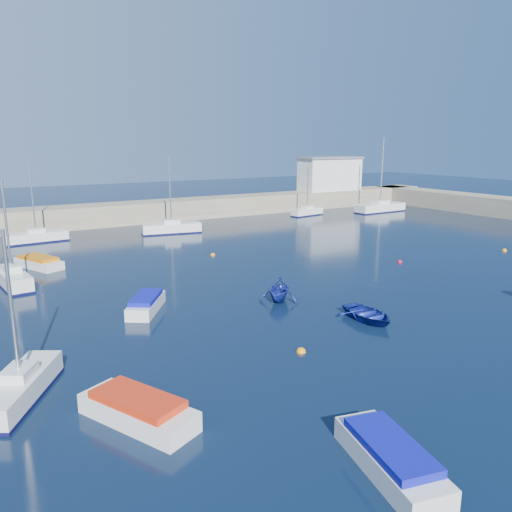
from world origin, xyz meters
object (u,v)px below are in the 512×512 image
sailboat_5 (36,237)px  motorboat_0 (138,410)px  sailboat_3 (12,278)px  motorboat_2 (39,262)px  dinghy_center (368,314)px  sailboat_1 (21,387)px  dinghy_left (279,289)px  sailboat_7 (307,212)px  motorboat_3 (390,458)px  motorboat_1 (146,304)px  sailboat_6 (171,228)px  sailboat_8 (380,207)px  harbor_office (330,175)px

sailboat_5 → motorboat_0: (-1.82, -38.72, -0.08)m
sailboat_3 → sailboat_5: size_ratio=0.94×
motorboat_2 → dinghy_center: size_ratio=1.37×
sailboat_1 → dinghy_left: size_ratio=2.35×
dinghy_center → sailboat_7: bearing=60.3°
sailboat_7 → motorboat_3: (-31.76, -46.83, -0.06)m
motorboat_1 → dinghy_center: size_ratio=1.16×
motorboat_0 → motorboat_1: 12.73m
sailboat_1 → motorboat_0: sailboat_1 is taller
motorboat_2 → dinghy_left: bearing=-80.1°
motorboat_2 → sailboat_7: bearing=-5.5°
sailboat_6 → sailboat_7: 22.05m
sailboat_3 → motorboat_2: (2.44, 4.87, -0.17)m
motorboat_1 → sailboat_8: bearing=63.7°
harbor_office → motorboat_0: 66.01m
sailboat_3 → sailboat_5: sailboat_5 is taller
sailboat_5 → motorboat_1: (2.60, -26.77, -0.11)m
sailboat_5 → sailboat_6: size_ratio=0.93×
sailboat_6 → sailboat_8: (33.37, 0.77, 0.07)m
sailboat_5 → sailboat_7: 35.84m
sailboat_6 → sailboat_1: bearing=160.0°
sailboat_8 → dinghy_center: bearing=133.0°
sailboat_6 → dinghy_left: size_ratio=2.94×
sailboat_1 → sailboat_3: (1.48, 18.16, 0.07)m
sailboat_7 → dinghy_left: 39.54m
harbor_office → motorboat_2: size_ratio=2.01×
sailboat_8 → sailboat_3: bearing=105.0°
sailboat_6 → sailboat_7: (21.79, 3.39, -0.07)m
sailboat_7 → motorboat_0: bearing=128.0°
sailboat_5 → motorboat_1: size_ratio=1.93×
sailboat_7 → motorboat_1: size_ratio=1.63×
sailboat_5 → sailboat_7: (35.82, 1.22, -0.03)m
sailboat_3 → motorboat_0: 22.29m
sailboat_1 → motorboat_2: size_ratio=1.41×
sailboat_7 → motorboat_3: bearing=137.2°
sailboat_3 → sailboat_5: bearing=70.2°
harbor_office → sailboat_8: (2.43, -9.01, -4.40)m
motorboat_1 → dinghy_left: size_ratio=1.42×
sailboat_1 → sailboat_7: sailboat_1 is taller
sailboat_7 → motorboat_2: (-37.24, -12.87, -0.10)m
sailboat_5 → dinghy_left: sailboat_5 is taller
sailboat_5 → motorboat_3: (4.06, -45.62, -0.09)m
sailboat_1 → motorboat_3: size_ratio=1.46×
harbor_office → dinghy_left: 50.57m
sailboat_1 → dinghy_center: 18.45m
sailboat_6 → motorboat_1: bearing=165.8°
motorboat_0 → motorboat_3: 9.07m
harbor_office → dinghy_left: harbor_office is taller
sailboat_1 → motorboat_3: sailboat_1 is taller
dinghy_left → sailboat_3: bearing=-176.8°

